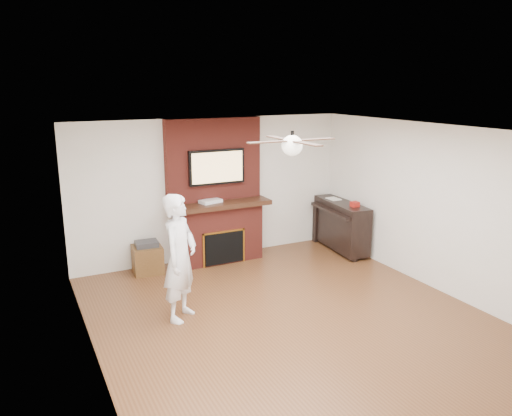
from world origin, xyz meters
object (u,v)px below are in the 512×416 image
person (180,258)px  piano (341,225)px  fireplace (217,205)px  side_table (147,258)px

person → piano: (3.57, 1.36, -0.36)m
fireplace → piano: fireplace is taller
piano → fireplace: bearing=172.1°
fireplace → piano: (2.27, -0.55, -0.50)m
person → side_table: person is taller
person → piano: person is taller
side_table → piano: piano is taller
fireplace → person: fireplace is taller
fireplace → person: 2.31m
side_table → person: bearing=-85.9°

